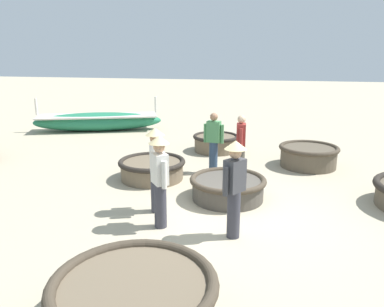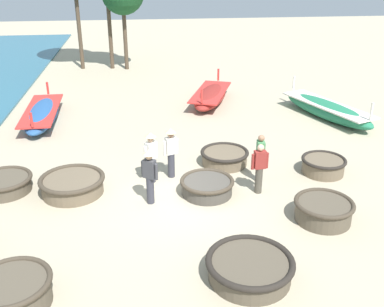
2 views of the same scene
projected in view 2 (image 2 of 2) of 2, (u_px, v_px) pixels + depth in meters
ground_plane at (175, 198)px, 13.27m from camera, size 80.00×80.00×0.00m
coracle_center at (250, 267)px, 9.88m from camera, size 1.98×1.98×0.52m
coracle_far_left at (224, 157)px, 15.30m from camera, size 1.65×1.65×0.50m
coracle_far_right at (323, 210)px, 12.03m from camera, size 1.61×1.61×0.59m
coracle_beside_post at (12, 291)px, 9.11m from camera, size 1.65×1.65×0.62m
coracle_front_left at (4, 183)px, 13.53m from camera, size 1.68×1.68×0.49m
coracle_tilted at (323, 165)px, 14.66m from camera, size 1.45×1.45×0.53m
coracle_nearest at (72, 184)px, 13.42m from camera, size 1.96×1.96×0.55m
coracle_front_right at (207, 186)px, 13.39m from camera, size 1.62×1.62×0.48m
long_boat_green_hull at (42, 114)px, 19.21m from camera, size 1.49×4.91×1.14m
long_boat_red_hull at (211, 96)px, 21.56m from camera, size 2.69×4.44×1.23m
long_boat_ochre_hull at (327, 110)px, 19.59m from camera, size 2.93×5.16×1.34m
fisherman_hauling at (151, 154)px, 13.82m from camera, size 0.44×0.38×1.67m
fisherman_standing_left at (171, 149)px, 14.15m from camera, size 0.50×0.36×1.67m
fisherman_with_hat at (260, 157)px, 13.91m from camera, size 0.25×0.53×1.57m
fisherman_by_coracle at (259, 167)px, 13.24m from camera, size 0.53×0.25×1.57m
fisherman_standing_right at (150, 173)px, 12.63m from camera, size 0.46×0.37×1.67m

